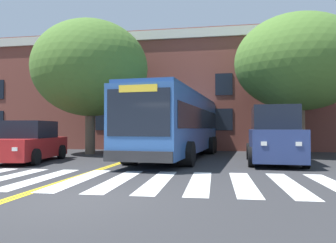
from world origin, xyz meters
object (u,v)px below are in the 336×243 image
at_px(car_red_near_lane, 30,143).
at_px(street_tree_curbside_large, 299,63).
at_px(city_bus, 179,124).
at_px(car_navy_far_lane, 274,136).
at_px(street_tree_curbside_small, 90,69).

distance_m(car_red_near_lane, street_tree_curbside_large, 13.89).
xyz_separation_m(city_bus, car_red_near_lane, (-6.14, -3.03, -0.88)).
xyz_separation_m(car_red_near_lane, street_tree_curbside_large, (12.28, 5.04, 4.10)).
xyz_separation_m(car_red_near_lane, car_navy_far_lane, (10.42, 1.17, 0.31)).
bearing_deg(street_tree_curbside_small, city_bus, -15.50).
distance_m(car_navy_far_lane, street_tree_curbside_large, 5.73).
bearing_deg(car_navy_far_lane, car_red_near_lane, -173.62).
xyz_separation_m(city_bus, street_tree_curbside_large, (6.14, 2.02, 3.22)).
xyz_separation_m(city_bus, car_navy_far_lane, (4.28, -1.86, -0.57)).
bearing_deg(car_red_near_lane, city_bus, 26.25).
bearing_deg(car_navy_far_lane, street_tree_curbside_large, 64.40).
bearing_deg(city_bus, street_tree_curbside_large, 18.18).
bearing_deg(car_navy_far_lane, city_bus, 156.49).
relative_size(car_navy_far_lane, street_tree_curbside_small, 0.65).
bearing_deg(street_tree_curbside_large, car_red_near_lane, -157.67).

